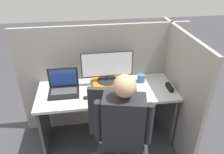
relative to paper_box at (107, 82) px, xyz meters
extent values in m
cube|color=gray|center=(-0.02, 0.20, -0.06)|extent=(2.05, 0.04, 1.37)
cube|color=#F4EA66|center=(0.08, 0.18, 0.24)|extent=(0.08, 0.01, 0.08)
cube|color=gray|center=(0.78, -0.18, -0.06)|extent=(0.04, 1.22, 1.37)
cube|color=#B7B7B2|center=(-0.02, -0.12, -0.04)|extent=(1.55, 0.60, 0.03)
cube|color=#4C4C51|center=(-0.76, -0.12, -0.40)|extent=(0.03, 0.51, 0.69)
cube|color=#4C4C51|center=(0.72, -0.12, -0.40)|extent=(0.03, 0.51, 0.69)
cube|color=orange|center=(0.00, 0.00, 0.00)|extent=(0.34, 0.25, 0.05)
cylinder|color=#232328|center=(0.00, 0.00, 0.03)|extent=(0.24, 0.24, 0.01)
cylinder|color=#232328|center=(0.00, 0.00, 0.07)|extent=(0.04, 0.04, 0.06)
cube|color=#232328|center=(0.00, 0.00, 0.24)|extent=(0.58, 0.02, 0.30)
cube|color=silver|center=(0.00, -0.01, 0.24)|extent=(0.56, 0.00, 0.27)
cube|color=black|center=(-0.49, -0.12, -0.02)|extent=(0.33, 0.24, 0.02)
cube|color=#424242|center=(-0.49, -0.11, 0.00)|extent=(0.28, 0.13, 0.00)
cube|color=black|center=(-0.49, -0.01, 0.11)|extent=(0.33, 0.03, 0.24)
cube|color=#1E3D93|center=(-0.49, -0.02, 0.11)|extent=(0.29, 0.02, 0.21)
ellipsoid|color=black|center=(-0.26, -0.26, -0.01)|extent=(0.06, 0.04, 0.03)
cube|color=black|center=(0.68, -0.21, 0.00)|extent=(0.04, 0.15, 0.05)
cone|color=orange|center=(-0.05, -0.29, 0.00)|extent=(0.05, 0.14, 0.05)
cylinder|color=green|center=(-0.05, -0.21, 0.00)|extent=(0.03, 0.02, 0.03)
cube|color=#2D2D33|center=(-0.03, -0.57, 0.01)|extent=(0.44, 0.15, 0.53)
cube|color=#232328|center=(0.03, -0.83, 0.10)|extent=(0.38, 0.27, 0.50)
sphere|color=tan|center=(0.03, -0.83, 0.46)|extent=(0.18, 0.18, 0.18)
cylinder|color=#232328|center=(-0.17, -0.78, 0.10)|extent=(0.07, 0.07, 0.40)
cylinder|color=#232328|center=(0.23, -0.87, 0.10)|extent=(0.07, 0.07, 0.40)
cylinder|color=teal|center=(0.41, 0.00, 0.02)|extent=(0.09, 0.09, 0.09)
camera|label=1|loc=(-0.26, -2.17, 1.31)|focal=35.00mm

